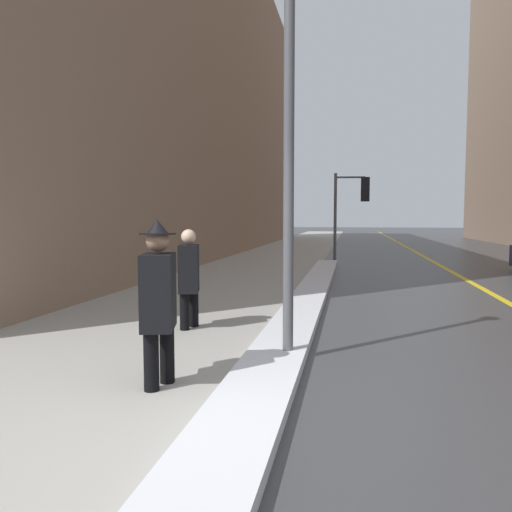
% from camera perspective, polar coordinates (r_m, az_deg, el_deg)
% --- Properties ---
extents(ground_plane, '(160.00, 160.00, 0.00)m').
position_cam_1_polar(ground_plane, '(3.94, -5.67, -20.14)').
color(ground_plane, '#38383A').
extents(sidewalk_slab, '(4.00, 80.00, 0.01)m').
position_cam_1_polar(sidewalk_slab, '(18.75, 1.57, -0.55)').
color(sidewalk_slab, '#9E9B93').
rests_on(sidewalk_slab, ground).
extents(road_centre_stripe, '(0.16, 80.00, 0.00)m').
position_cam_1_polar(road_centre_stripe, '(18.74, 19.99, -0.83)').
color(road_centre_stripe, gold).
rests_on(road_centre_stripe, ground).
extents(snow_bank_curb, '(0.67, 15.83, 0.12)m').
position_cam_1_polar(snow_bank_curb, '(10.13, 6.10, -4.54)').
color(snow_bank_curb, silver).
rests_on(snow_bank_curb, ground).
extents(building_facade_left, '(6.00, 36.00, 15.22)m').
position_cam_1_polar(building_facade_left, '(25.48, -8.18, 17.95)').
color(building_facade_left, '#846B56').
rests_on(building_facade_left, ground).
extents(lamp_post, '(0.28, 0.28, 4.29)m').
position_cam_1_polar(lamp_post, '(5.71, 3.79, 14.23)').
color(lamp_post, '#515156').
rests_on(lamp_post, ground).
extents(traffic_light_near, '(1.31, 0.40, 3.28)m').
position_cam_1_polar(traffic_light_near, '(19.16, 11.20, 6.51)').
color(traffic_light_near, '#515156').
rests_on(traffic_light_near, ground).
extents(pedestrian_in_fedora, '(0.40, 0.73, 1.62)m').
position_cam_1_polar(pedestrian_in_fedora, '(4.86, -11.07, -4.62)').
color(pedestrian_in_fedora, black).
rests_on(pedestrian_in_fedora, ground).
extents(pedestrian_nearside, '(0.39, 0.53, 1.47)m').
position_cam_1_polar(pedestrian_nearside, '(7.33, -7.68, -2.05)').
color(pedestrian_nearside, black).
rests_on(pedestrian_nearside, ground).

